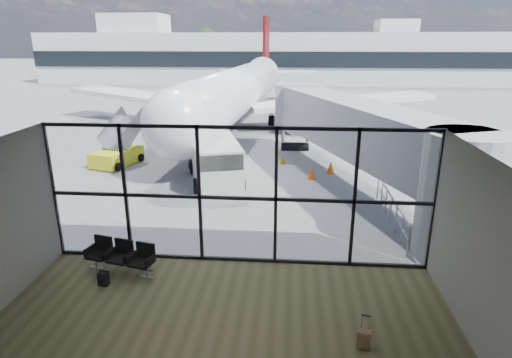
# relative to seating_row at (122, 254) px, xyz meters

# --- Properties ---
(ground) EXTENTS (220.00, 220.00, 0.00)m
(ground) POSITION_rel_seating_row_xyz_m (3.54, 40.90, -0.56)
(ground) COLOR slate
(ground) RESTS_ON ground
(lounge_shell) EXTENTS (12.02, 8.01, 4.51)m
(lounge_shell) POSITION_rel_seating_row_xyz_m (3.54, -3.90, 2.10)
(lounge_shell) COLOR brown
(lounge_shell) RESTS_ON ground
(glass_curtain_wall) EXTENTS (12.10, 0.12, 4.50)m
(glass_curtain_wall) POSITION_rel_seating_row_xyz_m (3.54, 0.90, 1.69)
(glass_curtain_wall) COLOR white
(glass_curtain_wall) RESTS_ON ground
(jet_bridge) EXTENTS (8.00, 16.50, 4.33)m
(jet_bridge) POSITION_rel_seating_row_xyz_m (8.44, 7.98, 2.20)
(jet_bridge) COLOR gray
(jet_bridge) RESTS_ON ground
(apron_railing) EXTENTS (0.06, 5.46, 1.11)m
(apron_railing) POSITION_rel_seating_row_xyz_m (9.14, 4.40, 0.16)
(apron_railing) COLOR gray
(apron_railing) RESTS_ON ground
(far_terminal) EXTENTS (80.00, 12.20, 11.00)m
(far_terminal) POSITION_rel_seating_row_xyz_m (2.95, 62.88, 3.65)
(far_terminal) COLOR beige
(far_terminal) RESTS_ON ground
(tree_0) EXTENTS (4.95, 4.95, 7.12)m
(tree_0) POSITION_rel_seating_row_xyz_m (-41.46, 72.90, 4.08)
(tree_0) COLOR #382619
(tree_0) RESTS_ON ground
(tree_1) EXTENTS (5.61, 5.61, 8.07)m
(tree_1) POSITION_rel_seating_row_xyz_m (-35.46, 72.90, 4.70)
(tree_1) COLOR #382619
(tree_1) RESTS_ON ground
(tree_2) EXTENTS (6.27, 6.27, 9.03)m
(tree_2) POSITION_rel_seating_row_xyz_m (-29.46, 72.90, 5.32)
(tree_2) COLOR #382619
(tree_2) RESTS_ON ground
(tree_3) EXTENTS (4.95, 4.95, 7.12)m
(tree_3) POSITION_rel_seating_row_xyz_m (-23.46, 72.90, 4.08)
(tree_3) COLOR #382619
(tree_3) RESTS_ON ground
(tree_4) EXTENTS (5.61, 5.61, 8.07)m
(tree_4) POSITION_rel_seating_row_xyz_m (-17.46, 72.90, 4.70)
(tree_4) COLOR #382619
(tree_4) RESTS_ON ground
(tree_5) EXTENTS (6.27, 6.27, 9.03)m
(tree_5) POSITION_rel_seating_row_xyz_m (-11.46, 72.90, 5.32)
(tree_5) COLOR #382619
(tree_5) RESTS_ON ground
(seating_row) EXTENTS (2.26, 1.11, 1.00)m
(seating_row) POSITION_rel_seating_row_xyz_m (0.00, 0.00, 0.00)
(seating_row) COLOR gray
(seating_row) RESTS_ON ground
(backpack) EXTENTS (0.32, 0.30, 0.44)m
(backpack) POSITION_rel_seating_row_xyz_m (-0.24, -0.90, -0.34)
(backpack) COLOR black
(backpack) RESTS_ON ground
(suitcase) EXTENTS (0.34, 0.28, 0.84)m
(suitcase) POSITION_rel_seating_row_xyz_m (6.97, -3.02, -0.30)
(suitcase) COLOR #86634A
(suitcase) RESTS_ON ground
(airliner) EXTENTS (31.88, 36.99, 9.53)m
(airliner) POSITION_rel_seating_row_xyz_m (0.80, 25.05, 2.35)
(airliner) COLOR white
(airliner) RESTS_ON ground
(service_van) EXTENTS (3.46, 5.36, 2.15)m
(service_van) POSITION_rel_seating_row_xyz_m (1.42, 8.87, 0.55)
(service_van) COLOR silver
(service_van) RESTS_ON ground
(belt_loader) EXTENTS (2.53, 4.09, 1.79)m
(belt_loader) POSITION_rel_seating_row_xyz_m (-4.70, 19.20, 0.05)
(belt_loader) COLOR black
(belt_loader) RESTS_ON ground
(mobile_stairs) EXTENTS (2.57, 3.82, 2.47)m
(mobile_stairs) POSITION_rel_seating_row_xyz_m (-4.84, 11.73, 0.04)
(mobile_stairs) COLOR yellow
(mobile_stairs) RESTS_ON ground
(traffic_cone_a) EXTENTS (0.38, 0.38, 0.54)m
(traffic_cone_a) POSITION_rel_seating_row_xyz_m (4.71, 12.62, -0.30)
(traffic_cone_a) COLOR orange
(traffic_cone_a) RESTS_ON ground
(traffic_cone_b) EXTENTS (0.45, 0.45, 0.65)m
(traffic_cone_b) POSITION_rel_seating_row_xyz_m (6.29, 9.90, -0.25)
(traffic_cone_b) COLOR #FF530D
(traffic_cone_b) RESTS_ON ground
(traffic_cone_c) EXTENTS (0.45, 0.45, 0.64)m
(traffic_cone_c) POSITION_rel_seating_row_xyz_m (7.36, 11.05, -0.25)
(traffic_cone_c) COLOR #F2570C
(traffic_cone_c) RESTS_ON ground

